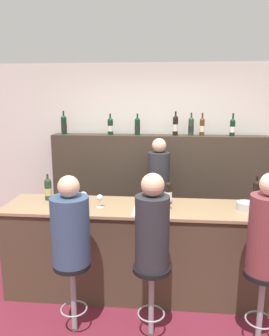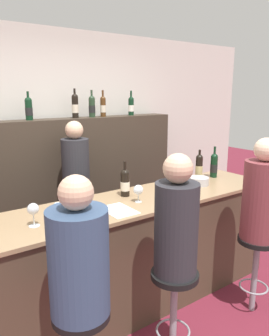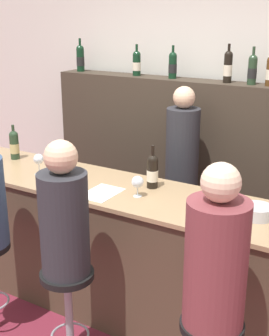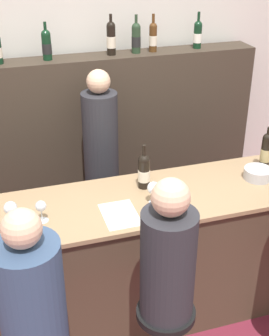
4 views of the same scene
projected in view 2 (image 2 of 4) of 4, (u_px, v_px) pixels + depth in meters
ground_plane at (142, 328)px, 2.69m from camera, size 16.00×16.00×0.00m
wall_back at (50, 144)px, 3.85m from camera, size 6.40×0.05×2.60m
bar_counter at (121, 257)px, 2.82m from camera, size 3.20×0.67×1.00m
back_bar_cabinet at (60, 189)px, 3.79m from camera, size 3.00×0.28×1.60m
wine_bottle_counter_1 at (125, 182)px, 2.87m from camera, size 0.08×0.08×0.31m
wine_bottle_counter_2 at (199, 167)px, 3.38m from camera, size 0.07×0.07×0.32m
wine_bottle_counter_3 at (214, 165)px, 3.51m from camera, size 0.08×0.08×0.33m
wine_bottle_backbar_2 at (29, 108)px, 3.41m from camera, size 0.08×0.08×0.30m
wine_bottle_backbar_3 at (75, 106)px, 3.70m from camera, size 0.07×0.07×0.33m
wine_bottle_backbar_4 at (92, 106)px, 3.83m from camera, size 0.08×0.08×0.31m
wine_bottle_backbar_5 at (103, 106)px, 3.91m from camera, size 0.07×0.07×0.31m
wine_bottle_backbar_6 at (131, 106)px, 4.14m from camera, size 0.07×0.07×0.31m
wine_glass_0 at (33, 210)px, 2.22m from camera, size 0.08×0.08×0.16m
wine_glass_1 at (58, 208)px, 2.32m from camera, size 0.07×0.07×0.14m
wine_glass_2 at (138, 190)px, 2.71m from camera, size 0.08×0.08×0.15m
metal_bowl at (199, 181)px, 3.24m from camera, size 0.19×0.19×0.08m
tasting_menu at (119, 210)px, 2.54m from camera, size 0.21×0.30×0.00m
bar_stool_left at (82, 336)px, 1.88m from camera, size 0.33×0.33×0.69m
guest_seated_left at (79, 256)px, 1.77m from camera, size 0.33×0.33×0.79m
bar_stool_middle at (174, 293)px, 2.27m from camera, size 0.33×0.33×0.69m
guest_seated_middle at (176, 222)px, 2.16m from camera, size 0.29×0.29×0.83m
bar_stool_right at (256, 255)px, 2.80m from camera, size 0.33×0.33×0.69m
guest_seated_right at (262, 196)px, 2.68m from camera, size 0.31×0.31×0.85m
bartender at (77, 202)px, 3.48m from camera, size 0.28×0.28×1.61m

